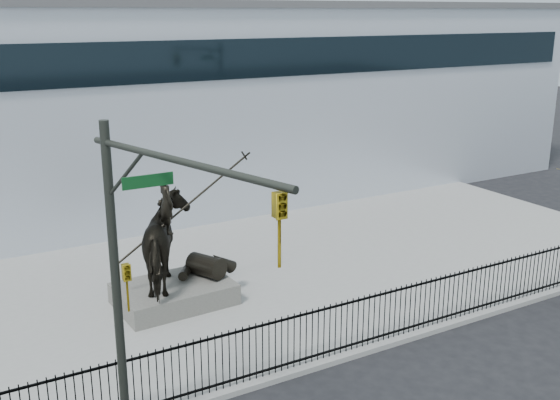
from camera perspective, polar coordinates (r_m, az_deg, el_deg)
ground at (r=17.61m, az=10.21°, el=-14.40°), size 120.00×120.00×0.00m
plaza at (r=22.76m, az=-1.16°, el=-6.61°), size 30.00×12.00×0.15m
building at (r=33.28m, az=-12.12°, el=8.23°), size 44.00×14.00×9.00m
picket_fence at (r=18.03m, az=7.78°, el=-10.26°), size 22.10×0.10×1.50m
statue_plinth at (r=20.68m, az=-9.20°, el=-8.06°), size 3.52×2.50×0.64m
equestrian_statue at (r=20.08m, az=-9.24°, el=-3.68°), size 4.39×2.81×3.72m
traffic_signal_left at (r=12.29m, az=-11.95°, el=-7.43°), size 1.52×4.84×7.00m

